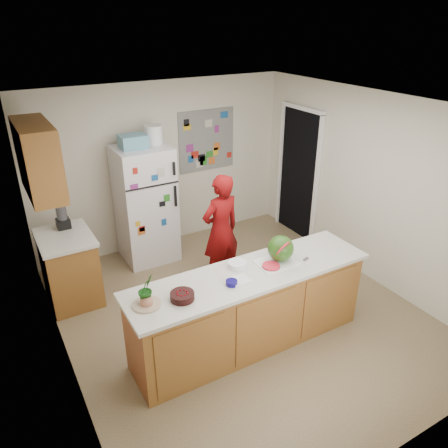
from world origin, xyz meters
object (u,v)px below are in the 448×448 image
refrigerator (146,205)px  watermelon (281,248)px  cherry_bowl (182,296)px  person (221,231)px

refrigerator → watermelon: bearing=-74.3°
refrigerator → cherry_bowl: 2.52m
watermelon → cherry_bowl: (-1.21, -0.12, -0.12)m
watermelon → cherry_bowl: 1.23m
person → cherry_bowl: size_ratio=6.74×
person → cherry_bowl: bearing=41.2°
watermelon → person: bearing=92.6°
person → watermelon: (0.05, -1.20, 0.30)m
refrigerator → watermelon: size_ratio=6.04×
refrigerator → watermelon: refrigerator is taller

